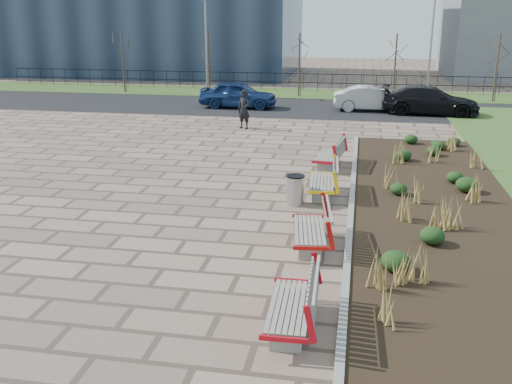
% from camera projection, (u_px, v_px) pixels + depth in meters
% --- Properties ---
extents(ground, '(120.00, 120.00, 0.00)m').
position_uv_depth(ground, '(163.00, 269.00, 12.33)').
color(ground, '#886E5E').
rests_on(ground, ground).
extents(planting_bed, '(4.50, 18.00, 0.10)m').
position_uv_depth(planting_bed, '(436.00, 209.00, 15.93)').
color(planting_bed, black).
rests_on(planting_bed, ground).
extents(planting_curb, '(0.16, 18.00, 0.15)m').
position_uv_depth(planting_curb, '(352.00, 203.00, 16.32)').
color(planting_curb, gray).
rests_on(planting_curb, ground).
extents(grass_verge_far, '(80.00, 5.00, 0.04)m').
position_uv_depth(grass_verge_far, '(301.00, 93.00, 38.57)').
color(grass_verge_far, '#33511E').
rests_on(grass_verge_far, ground).
extents(road, '(80.00, 7.00, 0.02)m').
position_uv_depth(road, '(290.00, 108.00, 32.95)').
color(road, black).
rests_on(road, ground).
extents(bench_a, '(0.96, 2.13, 1.00)m').
position_uv_depth(bench_a, '(290.00, 303.00, 9.86)').
color(bench_a, '#B60C17').
rests_on(bench_a, ground).
extents(bench_b, '(1.16, 2.20, 1.00)m').
position_uv_depth(bench_b, '(309.00, 228.00, 13.30)').
color(bench_b, '#AE100B').
rests_on(bench_b, ground).
extents(bench_c, '(1.01, 2.14, 1.00)m').
position_uv_depth(bench_c, '(322.00, 180.00, 17.09)').
color(bench_c, yellow).
rests_on(bench_c, ground).
extents(bench_d, '(1.16, 2.20, 1.00)m').
position_uv_depth(bench_d, '(329.00, 153.00, 20.25)').
color(bench_d, red).
rests_on(bench_d, ground).
extents(litter_bin, '(0.51, 0.51, 0.85)m').
position_uv_depth(litter_bin, '(295.00, 190.00, 16.33)').
color(litter_bin, '#B2B2B7').
rests_on(litter_bin, ground).
extents(pedestrian, '(0.78, 0.66, 1.82)m').
position_uv_depth(pedestrian, '(244.00, 110.00, 26.84)').
color(pedestrian, black).
rests_on(pedestrian, ground).
extents(car_blue, '(4.43, 1.81, 1.50)m').
position_uv_depth(car_blue, '(238.00, 95.00, 32.66)').
color(car_blue, navy).
rests_on(car_blue, road).
extents(car_silver, '(4.15, 1.60, 1.35)m').
position_uv_depth(car_silver, '(371.00, 99.00, 31.64)').
color(car_silver, '#9DA0A5').
rests_on(car_silver, road).
extents(car_black, '(5.24, 2.47, 1.48)m').
position_uv_depth(car_black, '(430.00, 101.00, 30.55)').
color(car_black, black).
rests_on(car_black, road).
extents(tree_a, '(1.40, 1.40, 4.00)m').
position_uv_depth(tree_a, '(123.00, 62.00, 38.62)').
color(tree_a, '#4C3D2D').
rests_on(tree_a, grass_verge_far).
extents(tree_b, '(1.40, 1.40, 4.00)m').
position_uv_depth(tree_b, '(209.00, 63.00, 37.59)').
color(tree_b, '#4C3D2D').
rests_on(tree_b, grass_verge_far).
extents(tree_c, '(1.40, 1.40, 4.00)m').
position_uv_depth(tree_c, '(299.00, 65.00, 36.56)').
color(tree_c, '#4C3D2D').
rests_on(tree_c, grass_verge_far).
extents(tree_d, '(1.40, 1.40, 4.00)m').
position_uv_depth(tree_d, '(395.00, 67.00, 35.52)').
color(tree_d, '#4C3D2D').
rests_on(tree_d, grass_verge_far).
extents(tree_e, '(1.40, 1.40, 4.00)m').
position_uv_depth(tree_e, '(496.00, 68.00, 34.49)').
color(tree_e, '#4C3D2D').
rests_on(tree_e, grass_verge_far).
extents(lamp_west, '(0.24, 0.60, 6.00)m').
position_uv_depth(lamp_west, '(206.00, 48.00, 36.82)').
color(lamp_west, gray).
rests_on(lamp_west, grass_verge_far).
extents(lamp_east, '(0.24, 0.60, 6.00)m').
position_uv_depth(lamp_east, '(430.00, 51.00, 34.41)').
color(lamp_east, gray).
rests_on(lamp_east, grass_verge_far).
extents(railing_fence, '(44.00, 0.10, 1.20)m').
position_uv_depth(railing_fence, '(303.00, 82.00, 39.79)').
color(railing_fence, black).
rests_on(railing_fence, grass_verge_far).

